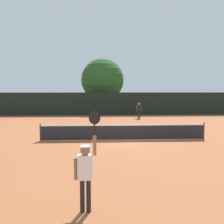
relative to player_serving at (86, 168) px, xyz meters
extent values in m
plane|color=#9E5633|center=(1.87, 9.12, -1.14)|extent=(120.00, 120.00, 0.00)
cube|color=#232328|center=(1.87, 9.12, -0.67)|extent=(10.17, 0.03, 0.91)
cube|color=white|center=(1.87, 9.12, -0.21)|extent=(10.17, 0.04, 0.06)
cylinder|color=#333338|center=(-3.21, 9.12, -0.61)|extent=(0.08, 0.08, 1.07)
cylinder|color=#333338|center=(6.96, 9.12, -0.61)|extent=(0.08, 0.08, 1.07)
cube|color=black|center=(1.87, 24.55, 0.24)|extent=(37.15, 0.12, 2.78)
cube|color=white|center=(-0.01, -0.01, 0.03)|extent=(0.38, 0.22, 0.63)
sphere|color=#8C6647|center=(-0.01, -0.01, 0.46)|extent=(0.24, 0.24, 0.24)
cylinder|color=white|center=(-0.01, -0.01, 0.56)|extent=(0.25, 0.25, 0.04)
cylinder|color=black|center=(-0.09, -0.01, -0.72)|extent=(0.12, 0.12, 0.85)
cylinder|color=black|center=(0.07, -0.01, -0.72)|extent=(0.12, 0.12, 0.85)
cylinder|color=#8C6647|center=(-0.25, -0.01, -0.01)|extent=(0.09, 0.18, 0.60)
cylinder|color=#8C6647|center=(0.23, 0.08, 0.56)|extent=(0.09, 0.33, 0.58)
cylinder|color=black|center=(0.23, 0.14, 0.97)|extent=(0.04, 0.11, 0.28)
ellipsoid|color=black|center=(0.23, 0.20, 1.26)|extent=(0.30, 0.13, 0.36)
cube|color=black|center=(4.67, 20.44, -0.04)|extent=(0.38, 0.22, 0.60)
sphere|color=brown|center=(4.67, 20.44, 0.37)|extent=(0.23, 0.23, 0.23)
cylinder|color=white|center=(4.67, 20.44, 0.46)|extent=(0.24, 0.24, 0.04)
cylinder|color=black|center=(4.59, 20.44, -0.74)|extent=(0.12, 0.12, 0.81)
cylinder|color=black|center=(4.75, 20.44, -0.74)|extent=(0.12, 0.12, 0.81)
cylinder|color=brown|center=(4.43, 20.44, -0.07)|extent=(0.09, 0.17, 0.57)
cylinder|color=brown|center=(4.91, 20.44, -0.07)|extent=(0.09, 0.16, 0.57)
sphere|color=#CCE033|center=(-0.92, 10.14, -1.11)|extent=(0.07, 0.07, 0.07)
cylinder|color=brown|center=(0.91, 28.86, -0.02)|extent=(0.56, 0.56, 2.25)
sphere|color=#235123|center=(0.91, 28.86, 3.31)|extent=(5.87, 5.87, 5.87)
cube|color=#B7B7BC|center=(-6.21, 31.26, -0.54)|extent=(2.33, 4.37, 0.90)
cube|color=#2D333D|center=(-6.21, 30.96, 0.23)|extent=(1.92, 2.37, 0.64)
cylinder|color=black|center=(-7.06, 32.66, -0.84)|extent=(0.22, 0.60, 0.60)
cylinder|color=black|center=(-5.36, 32.66, -0.84)|extent=(0.22, 0.60, 0.60)
cylinder|color=black|center=(-7.06, 29.86, -0.84)|extent=(0.22, 0.60, 0.60)
cylinder|color=black|center=(-5.36, 29.86, -0.84)|extent=(0.22, 0.60, 0.60)
cube|color=red|center=(3.48, 30.13, -0.54)|extent=(2.30, 4.37, 0.90)
cube|color=#2D333D|center=(3.48, 29.83, 0.23)|extent=(1.91, 2.36, 0.64)
cylinder|color=black|center=(2.63, 31.53, -0.84)|extent=(0.22, 0.60, 0.60)
cylinder|color=black|center=(4.33, 31.53, -0.84)|extent=(0.22, 0.60, 0.60)
cylinder|color=black|center=(2.63, 28.73, -0.84)|extent=(0.22, 0.60, 0.60)
cylinder|color=black|center=(4.33, 28.73, -0.84)|extent=(0.22, 0.60, 0.60)
cube|color=#B7B7BC|center=(8.65, 31.88, -0.54)|extent=(1.99, 4.24, 0.90)
cube|color=#2D333D|center=(8.65, 31.58, 0.23)|extent=(1.75, 2.24, 0.64)
cylinder|color=black|center=(7.80, 33.28, -0.84)|extent=(0.22, 0.60, 0.60)
cylinder|color=black|center=(9.50, 33.28, -0.84)|extent=(0.22, 0.60, 0.60)
cylinder|color=black|center=(7.80, 30.48, -0.84)|extent=(0.22, 0.60, 0.60)
cylinder|color=black|center=(9.50, 30.48, -0.84)|extent=(0.22, 0.60, 0.60)
camera|label=1|loc=(0.33, -6.26, 1.98)|focal=40.46mm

